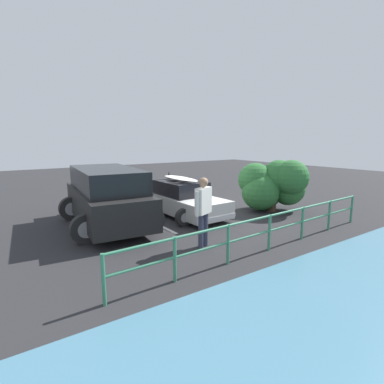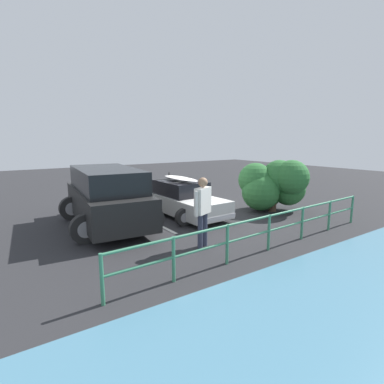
% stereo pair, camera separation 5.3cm
% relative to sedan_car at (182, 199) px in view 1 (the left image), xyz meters
% --- Properties ---
extents(ground_plane, '(44.00, 44.00, 0.02)m').
position_rel_sedan_car_xyz_m(ground_plane, '(-0.73, -0.17, -0.60)').
color(ground_plane, '#28282B').
rests_on(ground_plane, ground).
extents(parking_stripe, '(0.12, 3.63, 0.00)m').
position_rel_sedan_car_xyz_m(parking_stripe, '(1.39, 0.04, -0.59)').
color(parking_stripe, silver).
rests_on(parking_stripe, ground).
extents(sedan_car, '(2.23, 3.97, 1.54)m').
position_rel_sedan_car_xyz_m(sedan_car, '(0.00, 0.00, 0.00)').
color(sedan_car, silver).
rests_on(sedan_car, ground).
extents(suv_car, '(2.95, 4.89, 1.88)m').
position_rel_sedan_car_xyz_m(suv_car, '(2.78, -0.11, 0.38)').
color(suv_car, black).
rests_on(suv_car, ground).
extents(person_bystander, '(0.66, 0.40, 1.83)m').
position_rel_sedan_car_xyz_m(person_bystander, '(1.39, 3.19, 0.51)').
color(person_bystander, '#33384C').
rests_on(person_bystander, ground).
extents(railing_fence, '(8.65, 0.44, 0.92)m').
position_rel_sedan_car_xyz_m(railing_fence, '(0.15, 4.31, 0.02)').
color(railing_fence, '#387F5B').
rests_on(railing_fence, ground).
extents(bush_near_left, '(2.47, 2.35, 2.02)m').
position_rel_sedan_car_xyz_m(bush_near_left, '(-3.20, 1.48, 0.44)').
color(bush_near_left, '#4C3828').
rests_on(bush_near_left, ground).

